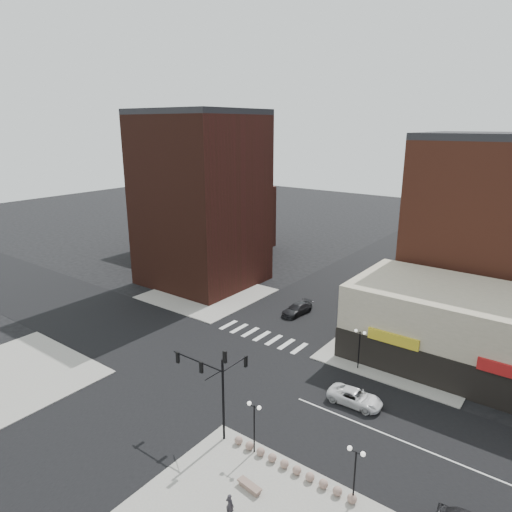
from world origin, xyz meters
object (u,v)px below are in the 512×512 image
Objects in this scene: traffic_signal at (217,378)px; white_suv at (355,397)px; stone_bench at (250,486)px; street_lamp_ne at (360,339)px; dark_sedan_north at (297,309)px; street_lamp_se_a at (254,415)px; street_lamp_se_b at (355,462)px; pedestrian at (230,505)px.

traffic_signal reaches higher than white_suv.
white_suv is 2.52× the size of stone_bench.
street_lamp_ne reaches higher than dark_sedan_north.
street_lamp_se_a is at bearing -58.38° from dark_sedan_north.
white_suv reaches higher than stone_bench.
pedestrian is (-5.73, -5.54, -2.36)m from street_lamp_se_b.
street_lamp_se_b reaches higher than stone_bench.
dark_sedan_north is at bearing 128.55° from street_lamp_se_b.
traffic_signal is 4.79× the size of pedestrian.
dark_sedan_north is at bearing 122.91° from stone_bench.
street_lamp_se_a is 11.15m from white_suv.
street_lamp_se_b reaches higher than white_suv.
street_lamp_se_a is 2.56× the size of pedestrian.
traffic_signal is 1.87× the size of street_lamp_se_a.
white_suv is 20.08m from dark_sedan_north.
dark_sedan_north is (-14.56, 13.82, 0.03)m from white_suv.
white_suv is (-4.67, 10.31, -2.62)m from street_lamp_se_b.
street_lamp_se_a is at bearing 160.01° from white_suv.
traffic_signal reaches higher than street_lamp_se_a.
traffic_signal is 1.61× the size of dark_sedan_north.
street_lamp_se_b is 8.31m from pedestrian.
street_lamp_ne is 0.86× the size of dark_sedan_north.
traffic_signal is at bearing -66.03° from dark_sedan_north.
pedestrian is at bearing -86.62° from street_lamp_ne.
street_lamp_se_b is at bearing -140.11° from pedestrian.
white_suv is at bearing -97.99° from pedestrian.
street_lamp_se_b is (8.00, 0.00, 0.00)m from street_lamp_se_a.
street_lamp_ne is at bearing 99.92° from stone_bench.
white_suv is 0.99× the size of dark_sedan_north.
street_lamp_ne is 21.71m from pedestrian.
pedestrian is at bearing -75.24° from stone_bench.
dark_sedan_north reaches higher than stone_bench.
street_lamp_se_b is 1.00× the size of street_lamp_ne.
traffic_signal reaches higher than pedestrian.
street_lamp_se_b is (11.76, -0.17, -1.67)m from traffic_signal.
pedestrian reaches higher than dark_sedan_north.
traffic_signal is at bearing -106.75° from street_lamp_ne.
white_suv is at bearing -36.84° from dark_sedan_north.
street_lamp_ne is at bearing 113.63° from street_lamp_se_b.
street_lamp_ne reaches higher than white_suv.
street_lamp_ne is at bearing 20.19° from white_suv.
street_lamp_ne is (4.76, 15.83, -1.67)m from traffic_signal.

